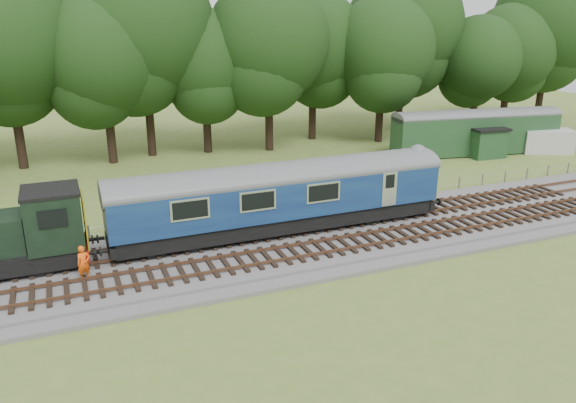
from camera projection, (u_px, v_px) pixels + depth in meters
name	position (u px, v px, depth m)	size (l,w,h in m)	color
ground	(331.00, 240.00, 30.12)	(120.00, 120.00, 0.00)	#526B27
ballast	(331.00, 237.00, 30.06)	(70.00, 7.00, 0.35)	#4C4C4F
track_north	(320.00, 224.00, 31.21)	(67.20, 2.40, 0.21)	black
track_south	(345.00, 244.00, 28.58)	(67.20, 2.40, 0.21)	black
fence	(298.00, 214.00, 34.06)	(64.00, 0.12, 1.00)	#6B6054
tree_line	(219.00, 151.00, 49.39)	(70.00, 8.00, 18.00)	black
dmu_railcar	(281.00, 192.00, 29.68)	(18.05, 2.86, 3.88)	black
worker	(84.00, 263.00, 24.62)	(0.59, 0.39, 1.61)	#FF590D
parked_coach	(476.00, 130.00, 47.87)	(14.86, 4.83, 3.74)	#1C3E1F
shed	(483.00, 141.00, 47.37)	(3.34, 3.34, 2.52)	#1C3E1F
caravan	(546.00, 141.00, 48.66)	(4.17, 2.04, 2.04)	#ABABA6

